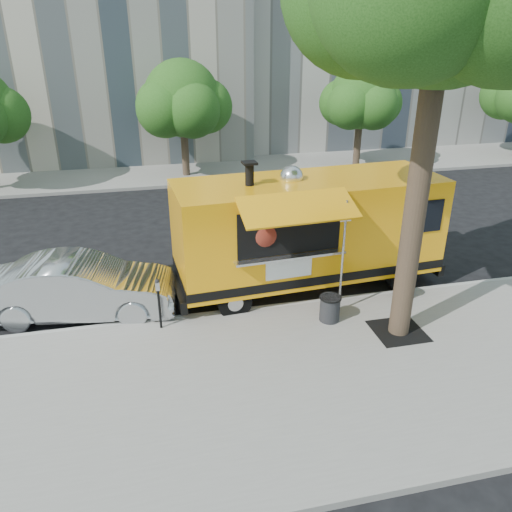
# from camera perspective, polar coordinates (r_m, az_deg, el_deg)

# --- Properties ---
(ground) EXTENTS (120.00, 120.00, 0.00)m
(ground) POSITION_cam_1_polar(r_m,az_deg,el_deg) (14.16, 1.20, -4.34)
(ground) COLOR black
(ground) RESTS_ON ground
(sidewalk) EXTENTS (60.00, 6.00, 0.15)m
(sidewalk) POSITION_cam_1_polar(r_m,az_deg,el_deg) (10.92, 6.42, -13.89)
(sidewalk) COLOR gray
(sidewalk) RESTS_ON ground
(curb) EXTENTS (60.00, 0.14, 0.16)m
(curb) POSITION_cam_1_polar(r_m,az_deg,el_deg) (13.34, 2.17, -5.94)
(curb) COLOR #999993
(curb) RESTS_ON ground
(far_sidewalk) EXTENTS (60.00, 5.00, 0.15)m
(far_sidewalk) POSITION_cam_1_polar(r_m,az_deg,el_deg) (26.57, -5.93, 9.65)
(far_sidewalk) COLOR gray
(far_sidewalk) RESTS_ON ground
(tree_well) EXTENTS (1.20, 1.20, 0.02)m
(tree_well) POSITION_cam_1_polar(r_m,az_deg,el_deg) (12.71, 15.94, -8.25)
(tree_well) COLOR black
(tree_well) RESTS_ON sidewalk
(far_tree_b) EXTENTS (3.60, 3.60, 5.50)m
(far_tree_b) POSITION_cam_1_polar(r_m,az_deg,el_deg) (24.99, -8.45, 17.37)
(far_tree_b) COLOR #33261C
(far_tree_b) RESTS_ON far_sidewalk
(far_tree_c) EXTENTS (3.24, 3.24, 5.21)m
(far_tree_c) POSITION_cam_1_polar(r_m,az_deg,el_deg) (26.98, 11.96, 17.39)
(far_tree_c) COLOR #33261C
(far_tree_c) RESTS_ON far_sidewalk
(sign_post) EXTENTS (0.28, 0.06, 3.00)m
(sign_post) POSITION_cam_1_polar(r_m,az_deg,el_deg) (12.47, 9.93, 0.58)
(sign_post) COLOR silver
(sign_post) RESTS_ON sidewalk
(parking_meter) EXTENTS (0.11, 0.11, 1.33)m
(parking_meter) POSITION_cam_1_polar(r_m,az_deg,el_deg) (12.17, -11.08, -4.72)
(parking_meter) COLOR black
(parking_meter) RESTS_ON sidewalk
(food_truck) EXTENTS (7.74, 3.91, 3.77)m
(food_truck) POSITION_cam_1_polar(r_m,az_deg,el_deg) (13.86, 5.87, 2.96)
(food_truck) COLOR #FFA50D
(food_truck) RESTS_ON ground
(sedan) EXTENTS (5.00, 2.34, 1.58)m
(sedan) POSITION_cam_1_polar(r_m,az_deg,el_deg) (13.58, -19.35, -3.40)
(sedan) COLOR #A8AAAF
(sedan) RESTS_ON ground
(trash_bin_left) EXTENTS (0.55, 0.55, 0.66)m
(trash_bin_left) POSITION_cam_1_polar(r_m,az_deg,el_deg) (12.63, 8.44, -5.86)
(trash_bin_left) COLOR black
(trash_bin_left) RESTS_ON sidewalk
(trash_bin_right) EXTENTS (0.46, 0.46, 0.55)m
(trash_bin_right) POSITION_cam_1_polar(r_m,az_deg,el_deg) (14.09, 16.51, -3.54)
(trash_bin_right) COLOR black
(trash_bin_right) RESTS_ON sidewalk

